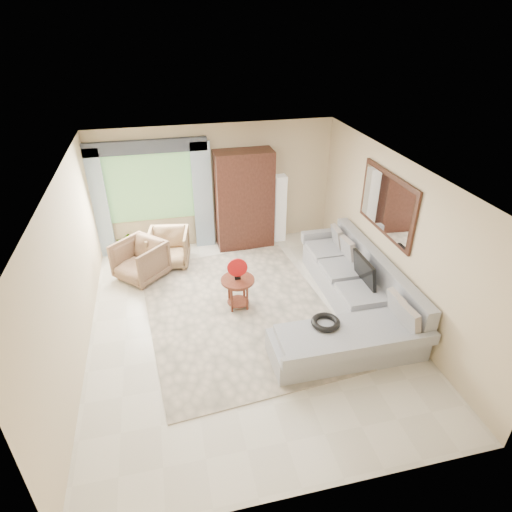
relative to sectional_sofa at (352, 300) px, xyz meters
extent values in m
plane|color=silver|center=(-1.78, 0.18, -0.28)|extent=(6.00, 6.00, 0.00)
cube|color=#C5B29C|center=(-1.85, 0.52, -0.27)|extent=(3.35, 4.25, 0.02)
cube|color=#A4A6AD|center=(0.22, 0.68, -0.08)|extent=(0.90, 2.40, 0.40)
cube|color=#A4A6AD|center=(-0.48, -0.92, -0.08)|extent=(2.30, 0.80, 0.40)
cube|color=#A4A6AD|center=(0.57, 0.28, 0.37)|extent=(0.20, 3.20, 0.50)
cube|color=#A4A6AD|center=(0.22, 1.96, 0.23)|extent=(0.90, 0.16, 0.22)
cube|color=#A4A6AD|center=(-0.48, -1.37, 0.21)|extent=(2.30, 0.10, 0.18)
cube|color=black|center=(0.27, 0.20, 0.44)|extent=(0.14, 0.74, 0.48)
torus|color=black|center=(-0.78, -0.75, 0.26)|extent=(0.43, 0.43, 0.09)
cylinder|color=#461C12|center=(-1.83, 0.63, 0.27)|extent=(0.58, 0.58, 0.04)
cylinder|color=#461C12|center=(-1.83, 0.63, -0.02)|extent=(0.38, 0.38, 0.52)
cylinder|color=red|center=(-1.83, 0.63, 0.52)|extent=(0.34, 0.07, 0.34)
imported|color=#826247|center=(-3.46, 2.00, 0.10)|extent=(1.17, 1.17, 0.76)
imported|color=#9A7C54|center=(-2.90, 2.42, 0.08)|extent=(0.90, 0.92, 0.73)
imported|color=#999999|center=(-3.70, 3.02, -0.03)|extent=(0.49, 0.43, 0.52)
cube|color=black|center=(-1.23, 2.90, 0.77)|extent=(1.20, 0.55, 2.10)
cube|color=silver|center=(-0.43, 2.96, 0.47)|extent=(0.24, 0.24, 1.50)
cube|color=#669E59|center=(-3.13, 3.15, 1.12)|extent=(1.80, 0.04, 1.40)
cube|color=#9EB7CC|center=(-4.18, 3.06, 0.87)|extent=(0.40, 0.08, 2.30)
cube|color=#9EB7CC|center=(-2.08, 3.06, 0.87)|extent=(0.40, 0.08, 2.30)
cube|color=#1E232D|center=(-3.13, 3.08, 1.97)|extent=(2.40, 0.12, 0.26)
cube|color=black|center=(0.69, 0.53, 1.47)|extent=(0.04, 1.70, 1.05)
cube|color=white|center=(0.66, 0.53, 1.47)|extent=(0.02, 1.54, 0.90)
camera|label=1|loc=(-2.90, -5.34, 4.22)|focal=30.00mm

